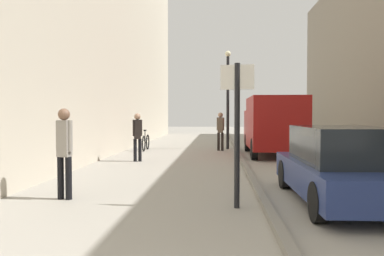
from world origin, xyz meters
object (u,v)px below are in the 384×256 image
pedestrian_main_foreground (64,147)px  pedestrian_far_crossing (137,134)px  lamp_post (228,93)px  street_sign_post (237,122)px  pedestrian_mid_block (220,129)px  parked_car (342,166)px  delivery_van (273,124)px  bicycle_leaning (146,142)px

pedestrian_main_foreground → pedestrian_far_crossing: 6.28m
pedestrian_main_foreground → lamp_post: lamp_post is taller
street_sign_post → pedestrian_mid_block: bearing=-81.0°
pedestrian_main_foreground → parked_car: pedestrian_main_foreground is taller
pedestrian_far_crossing → delivery_van: 5.69m
parked_car → lamp_post: 11.81m
parked_car → street_sign_post: street_sign_post is taller
pedestrian_far_crossing → delivery_van: bearing=4.6°
pedestrian_far_crossing → bicycle_leaning: pedestrian_far_crossing is taller
parked_car → pedestrian_mid_block: bearing=101.2°
bicycle_leaning → pedestrian_far_crossing: bearing=-83.9°
pedestrian_main_foreground → lamp_post: (3.51, 11.54, 1.68)m
pedestrian_far_crossing → pedestrian_main_foreground: bearing=-112.1°
bicycle_leaning → pedestrian_main_foreground: bearing=-88.8°
pedestrian_mid_block → pedestrian_far_crossing: size_ratio=1.03×
street_sign_post → bicycle_leaning: street_sign_post is taller
pedestrian_far_crossing → lamp_post: lamp_post is taller
pedestrian_far_crossing → parked_car: pedestrian_far_crossing is taller
pedestrian_mid_block → pedestrian_far_crossing: pedestrian_mid_block is taller
pedestrian_main_foreground → parked_car: bearing=11.9°
pedestrian_mid_block → delivery_van: (2.15, -1.98, 0.25)m
parked_car → bicycle_leaning: bearing=118.0°
lamp_post → delivery_van: bearing=-57.7°
pedestrian_mid_block → lamp_post: bearing=-106.1°
pedestrian_main_foreground → street_sign_post: size_ratio=0.69×
delivery_van → bicycle_leaning: delivery_van is taller
pedestrian_main_foreground → pedestrian_far_crossing: bearing=99.9°
delivery_van → parked_car: 8.67m
delivery_van → street_sign_post: (-1.92, -9.19, 0.27)m
parked_car → lamp_post: lamp_post is taller
pedestrian_main_foreground → bicycle_leaning: 10.56m
pedestrian_main_foreground → pedestrian_mid_block: (3.15, 10.69, -0.02)m
pedestrian_mid_block → lamp_post: size_ratio=0.37×
pedestrian_mid_block → delivery_van: size_ratio=0.36×
delivery_van → lamp_post: (-1.79, 2.83, 1.45)m
delivery_van → lamp_post: bearing=122.4°
pedestrian_far_crossing → pedestrian_mid_block: bearing=35.1°
pedestrian_main_foreground → delivery_van: delivery_van is taller
street_sign_post → bicycle_leaning: size_ratio=1.47×
pedestrian_far_crossing → delivery_van: delivery_van is taller
delivery_van → parked_car: (0.10, -8.65, -0.56)m
pedestrian_far_crossing → street_sign_post: size_ratio=0.66×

